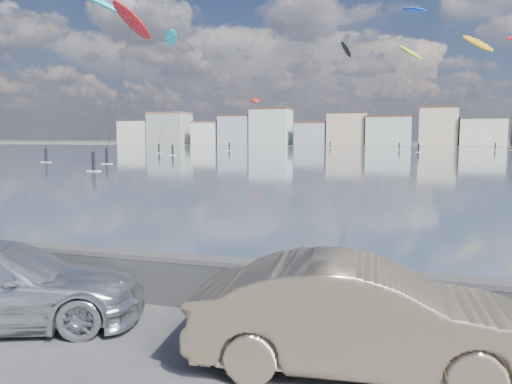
% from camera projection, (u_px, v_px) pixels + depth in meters
% --- Properties ---
extents(ground, '(700.00, 700.00, 0.00)m').
position_uv_depth(ground, '(111.00, 363.00, 7.48)').
color(ground, '#333335').
rests_on(ground, ground).
extents(bay_water, '(500.00, 177.00, 0.00)m').
position_uv_depth(bay_water, '(393.00, 155.00, 94.00)').
color(bay_water, '#36445E').
rests_on(bay_water, ground).
extents(far_shore_strip, '(500.00, 60.00, 0.00)m').
position_uv_depth(far_shore_strip, '(406.00, 145.00, 196.61)').
color(far_shore_strip, '#4C473D').
rests_on(far_shore_strip, ground).
extents(seawall, '(400.00, 0.36, 1.08)m').
position_uv_depth(seawall, '(188.00, 278.00, 9.96)').
color(seawall, '#28282B').
rests_on(seawall, ground).
extents(far_buildings, '(240.79, 13.26, 14.60)m').
position_uv_depth(far_buildings, '(410.00, 129.00, 182.30)').
color(far_buildings, beige).
rests_on(far_buildings, ground).
extents(car_champagne, '(5.10, 2.32, 1.62)m').
position_uv_depth(car_champagne, '(361.00, 316.00, 7.19)').
color(car_champagne, tan).
rests_on(car_champagne, ground).
extents(kitesurfer_0, '(9.63, 18.77, 32.48)m').
position_uv_depth(kitesurfer_0, '(478.00, 44.00, 136.47)').
color(kitesurfer_0, '#BF8C19').
rests_on(kitesurfer_0, ground).
extents(kitesurfer_1, '(8.85, 20.72, 39.43)m').
position_uv_depth(kitesurfer_1, '(415.00, 11.00, 133.85)').
color(kitesurfer_1, blue).
rests_on(kitesurfer_1, ground).
extents(kitesurfer_2, '(5.33, 17.13, 19.03)m').
position_uv_depth(kitesurfer_2, '(132.00, 23.00, 59.11)').
color(kitesurfer_2, red).
rests_on(kitesurfer_2, ground).
extents(kitesurfer_6, '(5.84, 17.45, 13.88)m').
position_uv_depth(kitesurfer_6, '(255.00, 101.00, 130.48)').
color(kitesurfer_6, red).
rests_on(kitesurfer_6, ground).
extents(kitesurfer_11, '(4.81, 19.53, 33.68)m').
position_uv_depth(kitesurfer_11, '(346.00, 52.00, 159.78)').
color(kitesurfer_11, black).
rests_on(kitesurfer_11, ground).
extents(kitesurfer_12, '(8.64, 11.76, 25.41)m').
position_uv_depth(kitesurfer_12, '(95.00, 2.00, 70.76)').
color(kitesurfer_12, '#19BFBF').
rests_on(kitesurfer_12, ground).
extents(kitesurfer_13, '(6.71, 9.76, 24.58)m').
position_uv_depth(kitesurfer_13, '(410.00, 54.00, 111.72)').
color(kitesurfer_13, '#8CD826').
rests_on(kitesurfer_13, ground).
extents(kitesurfer_16, '(7.74, 18.28, 27.25)m').
position_uv_depth(kitesurfer_16, '(171.00, 39.00, 111.85)').
color(kitesurfer_16, '#19BFBF').
rests_on(kitesurfer_16, ground).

